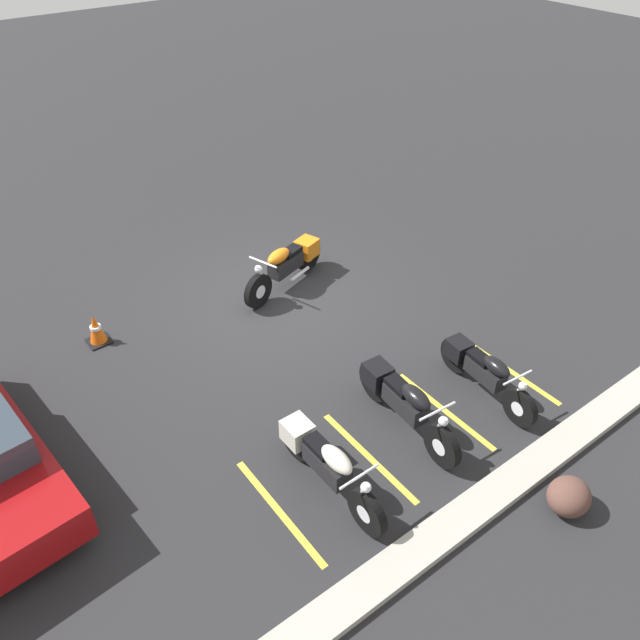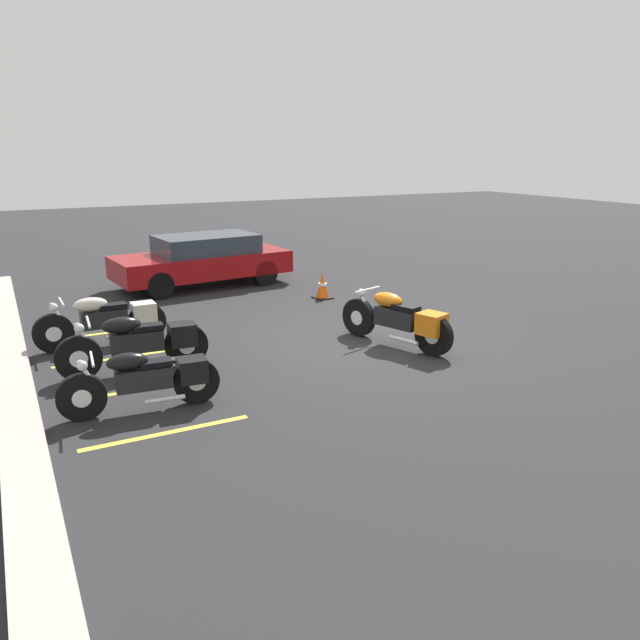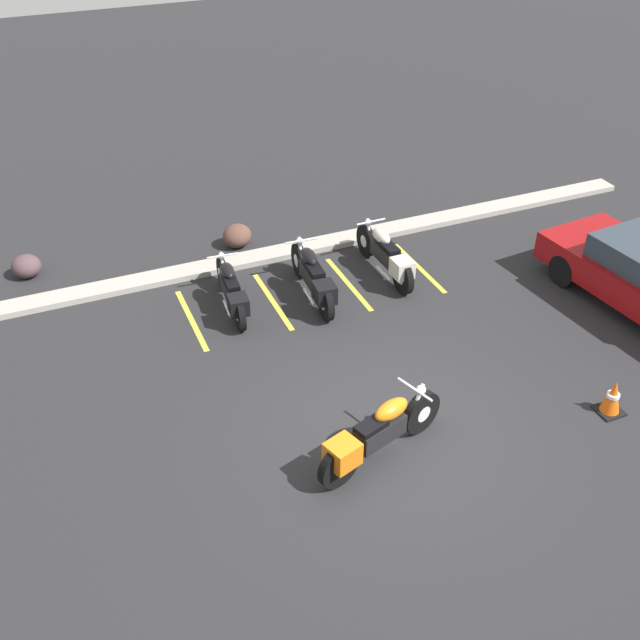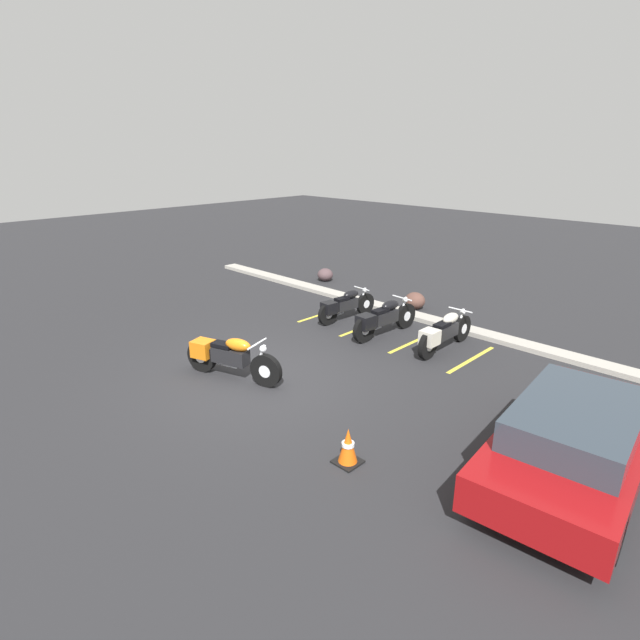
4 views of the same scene
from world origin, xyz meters
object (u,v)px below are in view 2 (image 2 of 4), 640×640
object	(u,v)px
parked_bike_0	(149,379)
parked_bike_2	(108,319)
traffic_cone	(323,286)
parked_bike_1	(141,342)
car_red	(203,259)
motorcycle_orange_featured	(400,319)

from	to	relation	value
parked_bike_0	parked_bike_2	size ratio (longest dim) A/B	0.93
traffic_cone	parked_bike_1	bearing A→B (deg)	122.42
car_red	traffic_cone	bearing A→B (deg)	122.60
parked_bike_0	car_red	xyz separation A→B (m)	(7.23, -3.01, 0.24)
parked_bike_0	parked_bike_2	distance (m)	3.23
parked_bike_1	traffic_cone	size ratio (longest dim) A/B	3.82
parked_bike_2	motorcycle_orange_featured	bearing A→B (deg)	150.49
parked_bike_2	parked_bike_0	bearing A→B (deg)	88.98
parked_bike_1	traffic_cone	world-z (taller)	parked_bike_1
motorcycle_orange_featured	car_red	size ratio (longest dim) A/B	0.52
motorcycle_orange_featured	traffic_cone	size ratio (longest dim) A/B	3.78
car_red	parked_bike_1	bearing A→B (deg)	58.63
parked_bike_2	parked_bike_1	bearing A→B (deg)	96.94
parked_bike_0	car_red	bearing A→B (deg)	-107.74
motorcycle_orange_featured	parked_bike_2	bearing A→B (deg)	43.10
car_red	motorcycle_orange_featured	bearing A→B (deg)	97.93
motorcycle_orange_featured	parked_bike_1	world-z (taller)	motorcycle_orange_featured
parked_bike_0	traffic_cone	world-z (taller)	parked_bike_0
motorcycle_orange_featured	parked_bike_0	bearing A→B (deg)	81.17
parked_bike_2	car_red	distance (m)	5.00
traffic_cone	car_red	bearing A→B (deg)	37.95
motorcycle_orange_featured	car_red	distance (m)	6.67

